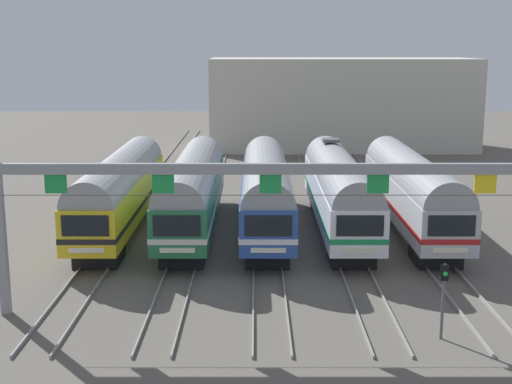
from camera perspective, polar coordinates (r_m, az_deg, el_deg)
The scene contains 10 objects.
ground_plane at distance 43.53m, azimuth 0.94°, elevation -3.19°, with size 160.00×160.00×0.00m, color #5B564F.
track_bed at distance 60.10m, azimuth 0.73°, elevation 1.05°, with size 19.09×70.00×0.15m.
commuter_train_yellow at distance 43.68m, azimuth -10.66°, elevation 0.27°, with size 2.88×18.06×4.77m.
commuter_train_green at distance 43.08m, azimuth -4.90°, elevation 0.27°, with size 2.88×18.06×4.77m.
commuter_train_blue at distance 42.91m, azimuth 0.95°, elevation 0.27°, with size 2.88×18.06×4.77m.
commuter_train_white at distance 43.20m, azimuth 6.79°, elevation 0.27°, with size 2.88×18.06×5.05m.
commuter_train_stainless at distance 43.92m, azimuth 12.50°, elevation 0.26°, with size 2.88×18.06×4.77m.
catenary_gantry at distance 29.17m, azimuth 1.33°, elevation -0.01°, with size 22.82×0.44×6.97m.
yard_signal_mast at distance 28.39m, azimuth 14.95°, elevation -7.36°, with size 0.28×0.35×3.04m.
maintenance_building at distance 78.89m, azimuth 7.00°, elevation 7.04°, with size 28.31×10.00×9.74m, color beige.
Camera 1 is at (-0.59, -42.06, 11.22)m, focal length 49.98 mm.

